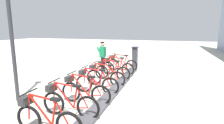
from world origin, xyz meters
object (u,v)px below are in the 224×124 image
Objects in this scene: bike_docked_2 at (111,71)px; worker_near_rack at (103,55)px; lamp_post at (10,22)px; bike_docked_1 at (116,67)px; payment_kiosk at (135,57)px; bike_docked_3 at (104,76)px; bike_docked_5 at (83,91)px; bike_docked_0 at (121,64)px; bike_docked_4 at (95,82)px; bike_docked_7 at (45,118)px; bike_docked_6 at (68,102)px.

worker_near_rack is (0.98, -1.53, 0.48)m from bike_docked_2.
bike_docked_1 is at bearing -117.97° from lamp_post.
payment_kiosk reaches higher than bike_docked_3.
payment_kiosk is at bearing -95.55° from bike_docked_5.
bike_docked_0 is 1.00× the size of bike_docked_4.
bike_docked_0 is 1.00× the size of bike_docked_2.
bike_docked_7 is 1.04× the size of worker_near_rack.
bike_docked_7 is (0.00, 3.77, 0.00)m from bike_docked_3.
bike_docked_0 is 1.88m from bike_docked_2.
worker_near_rack reaches higher than bike_docked_3.
bike_docked_1 is 1.23m from worker_near_rack.
payment_kiosk is 5.92m from bike_docked_5.
bike_docked_7 is (0.00, 1.88, 0.00)m from bike_docked_5.
bike_docked_6 is at bearing 100.45° from worker_near_rack.
bike_docked_4 is (0.00, 0.94, 0.00)m from bike_docked_3.
lamp_post reaches higher than payment_kiosk.
payment_kiosk reaches higher than bike_docked_5.
bike_docked_7 is at bearing 90.00° from bike_docked_1.
lamp_post is (2.24, 0.46, 2.16)m from bike_docked_5.
bike_docked_2 is at bearing 90.00° from bike_docked_1.
bike_docked_5 is (0.57, 5.89, -0.24)m from payment_kiosk.
bike_docked_3 is 3.90m from lamp_post.
bike_docked_3 is 1.00× the size of bike_docked_4.
bike_docked_2 is at bearing -90.00° from bike_docked_3.
lamp_post reaches higher than bike_docked_5.
bike_docked_3 is 2.82m from bike_docked_6.
bike_docked_2 is at bearing -90.00° from bike_docked_6.
payment_kiosk is 0.77× the size of worker_near_rack.
bike_docked_1 is at bearing 90.00° from bike_docked_0.
bike_docked_3 is at bearing 81.87° from payment_kiosk.
bike_docked_4 and bike_docked_6 have the same top height.
worker_near_rack reaches higher than bike_docked_6.
bike_docked_7 is at bearing 90.00° from bike_docked_2.
payment_kiosk is 0.74× the size of bike_docked_4.
bike_docked_0 is 0.94m from bike_docked_1.
worker_near_rack is (0.98, -6.23, 0.48)m from bike_docked_7.
bike_docked_0 is at bearing -90.00° from bike_docked_7.
bike_docked_6 is at bearing 90.00° from bike_docked_0.
bike_docked_5 is 0.44× the size of lamp_post.
payment_kiosk is at bearing -115.88° from bike_docked_0.
lamp_post is at bearing 75.23° from worker_near_rack.
bike_docked_1 is 1.88m from bike_docked_3.
worker_near_rack is (0.98, 0.36, 0.48)m from bike_docked_0.
bike_docked_6 is 0.44× the size of lamp_post.
bike_docked_5 is 1.04× the size of worker_near_rack.
lamp_post is (2.24, 5.17, 2.16)m from bike_docked_0.
worker_near_rack reaches higher than bike_docked_5.
bike_docked_6 is (0.00, 2.82, 0.00)m from bike_docked_3.
bike_docked_5 is at bearing -168.47° from lamp_post.
worker_near_rack reaches higher than payment_kiosk.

